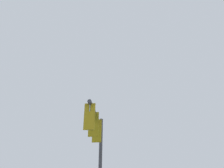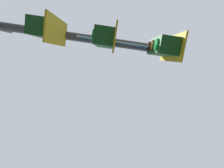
# 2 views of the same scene
# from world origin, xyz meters

# --- Properties ---
(signal_pole_near) EXTENTS (4.24, 1.06, 6.41)m
(signal_pole_near) POSITION_xyz_m (-5.37, -8.22, 4.70)
(signal_pole_near) COLOR #47474C
(signal_pole_near) RESTS_ON ground_plane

